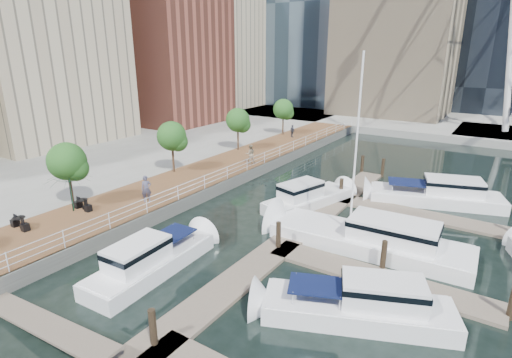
{
  "coord_description": "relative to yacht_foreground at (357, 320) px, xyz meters",
  "views": [
    {
      "loc": [
        13.73,
        -10.9,
        11.53
      ],
      "look_at": [
        -0.64,
        11.13,
        3.0
      ],
      "focal_mm": 28.0,
      "sensor_mm": 36.0,
      "label": 1
    }
  ],
  "objects": [
    {
      "name": "land_inland",
      "position": [
        -45.28,
        10.8,
        0.5
      ],
      "size": [
        48.0,
        90.0,
        1.0
      ],
      "primitive_type": "cube",
      "color": "gray",
      "rests_on": "ground"
    },
    {
      "name": "pedestrian_near",
      "position": [
        -17.02,
        3.31,
        1.98
      ],
      "size": [
        0.81,
        0.85,
        1.96
      ],
      "primitive_type": "imported",
      "rotation": [
        0.0,
        0.0,
        0.9
      ],
      "color": "#46455D",
      "rests_on": "boardwalk"
    },
    {
      "name": "moored_yachts",
      "position": [
        -1.52,
        6.34,
        0.0
      ],
      "size": [
        23.71,
        33.32,
        11.5
      ],
      "color": "white",
      "rests_on": "ground"
    },
    {
      "name": "pedestrian_mid",
      "position": [
        -16.44,
        15.92,
        1.94
      ],
      "size": [
        1.15,
        1.15,
        1.88
      ],
      "primitive_type": "imported",
      "rotation": [
        0.0,
        0.0,
        -2.35
      ],
      "color": "gray",
      "rests_on": "boardwalk"
    },
    {
      "name": "ground",
      "position": [
        -9.28,
        -4.2,
        0.0
      ],
      "size": [
        520.0,
        520.0,
        0.0
      ],
      "primitive_type": "plane",
      "color": "black",
      "rests_on": "ground"
    },
    {
      "name": "street_trees",
      "position": [
        -20.68,
        9.8,
        4.29
      ],
      "size": [
        2.6,
        42.6,
        4.6
      ],
      "color": "#3F2B1C",
      "rests_on": "ground"
    },
    {
      "name": "midrise_condos",
      "position": [
        -42.85,
        22.62,
        13.42
      ],
      "size": [
        19.0,
        67.0,
        28.0
      ],
      "color": "#BCAD8E",
      "rests_on": "ground"
    },
    {
      "name": "boardwalk",
      "position": [
        -18.28,
        10.8,
        0.5
      ],
      "size": [
        6.0,
        60.0,
        1.0
      ],
      "primitive_type": "cube",
      "color": "brown",
      "rests_on": "ground"
    },
    {
      "name": "floating_docks",
      "position": [
        -1.31,
        5.78,
        0.49
      ],
      "size": [
        16.0,
        34.0,
        2.6
      ],
      "color": "#6D6051",
      "rests_on": "ground"
    },
    {
      "name": "railing",
      "position": [
        -15.38,
        10.8,
        1.52
      ],
      "size": [
        0.1,
        60.0,
        1.05
      ],
      "primitive_type": null,
      "color": "white",
      "rests_on": "boardwalk"
    },
    {
      "name": "seawall",
      "position": [
        -15.28,
        10.8,
        0.5
      ],
      "size": [
        0.25,
        60.0,
        1.0
      ],
      "primitive_type": "cube",
      "color": "#595954",
      "rests_on": "ground"
    },
    {
      "name": "land_far",
      "position": [
        -9.28,
        97.8,
        0.5
      ],
      "size": [
        200.0,
        114.0,
        1.0
      ],
      "primitive_type": "cube",
      "color": "gray",
      "rests_on": "ground"
    },
    {
      "name": "pedestrian_far",
      "position": [
        -18.84,
        28.98,
        1.79
      ],
      "size": [
        1.0,
        0.78,
        1.59
      ],
      "primitive_type": "imported",
      "rotation": [
        0.0,
        0.0,
        2.64
      ],
      "color": "#353843",
      "rests_on": "boardwalk"
    },
    {
      "name": "yacht_foreground",
      "position": [
        0.0,
        0.0,
        0.0
      ],
      "size": [
        9.4,
        5.77,
        2.15
      ],
      "primitive_type": null,
      "rotation": [
        0.0,
        0.0,
        1.96
      ],
      "color": "white",
      "rests_on": "ground"
    }
  ]
}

